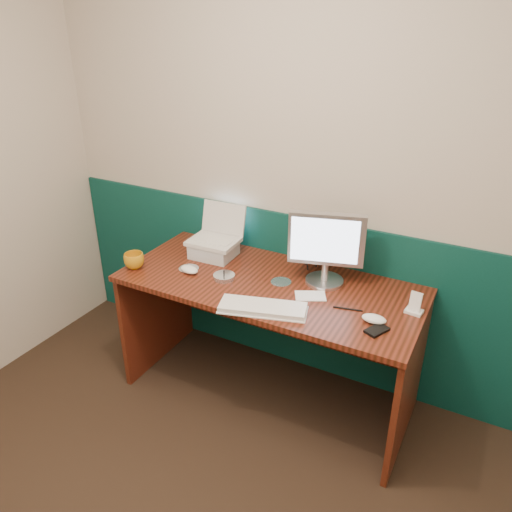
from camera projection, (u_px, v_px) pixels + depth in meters
The scene contains 19 objects.
back_wall at pixel (327, 177), 2.65m from camera, with size 3.50×0.04×2.50m, color beige.
wainscot at pixel (319, 299), 2.97m from camera, with size 3.48×0.02×1.00m, color #083730.
desk at pixel (269, 341), 2.80m from camera, with size 1.60×0.70×0.75m, color #351509.
laptop_riser at pixel (214, 250), 2.90m from camera, with size 0.24×0.20×0.08m, color silver.
laptop at pixel (213, 225), 2.83m from camera, with size 0.28×0.21×0.23m, color silver, non-canonical shape.
monitor at pixel (326, 249), 2.55m from camera, with size 0.39×0.11×0.39m, color silver, non-canonical shape.
keyboard at pixel (263, 308), 2.38m from camera, with size 0.41×0.14×0.02m, color white.
mouse_right at pixel (374, 319), 2.29m from camera, with size 0.11×0.07×0.04m, color white.
mouse_left at pixel (189, 269), 2.73m from camera, with size 0.11×0.07×0.04m, color white.
mug at pixel (134, 261), 2.77m from camera, with size 0.11×0.11×0.09m, color orange.
camcorder at pixel (311, 249), 2.75m from camera, with size 0.10×0.14×0.22m, color #A1A1A6, non-canonical shape.
cd_spindle at pixel (224, 277), 2.67m from camera, with size 0.12×0.12×0.02m, color silver.
cd_loose_a at pixel (189, 268), 2.78m from camera, with size 0.11×0.11×0.00m, color silver.
cd_loose_b at pixel (281, 282), 2.64m from camera, with size 0.11×0.11×0.00m, color silver.
pen at pixel (348, 309), 2.39m from camera, with size 0.01×0.01×0.14m, color black.
papers at pixel (310, 296), 2.51m from camera, with size 0.15×0.10×0.00m, color white.
dock at pixel (414, 311), 2.37m from camera, with size 0.08×0.06×0.01m, color white.
music_player at pixel (416, 301), 2.34m from camera, with size 0.05×0.01×0.09m, color white.
pda at pixel (377, 330), 2.23m from camera, with size 0.06×0.11×0.01m, color black.
Camera 1 is at (0.87, -0.69, 2.03)m, focal length 35.00 mm.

